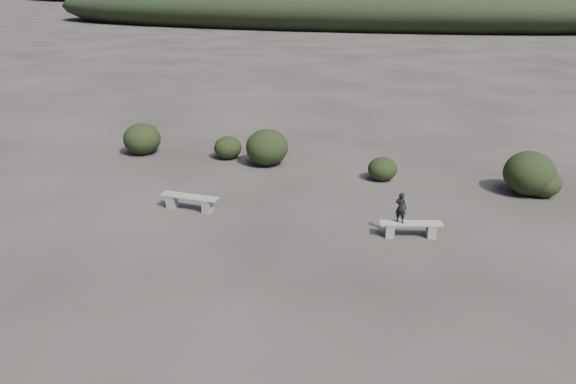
% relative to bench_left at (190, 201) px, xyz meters
% --- Properties ---
extents(ground, '(1200.00, 1200.00, 0.00)m').
position_rel_bench_left_xyz_m(ground, '(3.59, -3.80, -0.28)').
color(ground, '#2C2622').
rests_on(ground, ground).
extents(bench_left, '(1.83, 0.41, 0.46)m').
position_rel_bench_left_xyz_m(bench_left, '(0.00, 0.00, 0.00)').
color(bench_left, gray).
rests_on(bench_left, ground).
extents(bench_right, '(1.71, 0.85, 0.42)m').
position_rel_bench_left_xyz_m(bench_right, '(6.60, 0.33, -0.02)').
color(bench_right, gray).
rests_on(bench_right, ground).
extents(seated_person, '(0.35, 0.27, 0.86)m').
position_rel_bench_left_xyz_m(seated_person, '(6.31, 0.24, 0.57)').
color(seated_person, black).
rests_on(seated_person, bench_right).
extents(shrub_a, '(1.09, 1.09, 0.89)m').
position_rel_bench_left_xyz_m(shrub_a, '(-1.28, 5.31, 0.17)').
color(shrub_a, black).
rests_on(shrub_a, ground).
extents(shrub_b, '(1.60, 1.60, 1.37)m').
position_rel_bench_left_xyz_m(shrub_b, '(0.48, 5.08, 0.41)').
color(shrub_b, black).
rests_on(shrub_b, ground).
extents(shrub_c, '(1.02, 1.02, 0.82)m').
position_rel_bench_left_xyz_m(shrub_c, '(4.95, 4.80, 0.13)').
color(shrub_c, black).
rests_on(shrub_c, ground).
extents(shrub_d, '(1.64, 1.64, 1.43)m').
position_rel_bench_left_xyz_m(shrub_d, '(9.68, 5.03, 0.44)').
color(shrub_d, black).
rests_on(shrub_d, ground).
extents(shrub_e, '(1.10, 1.10, 0.92)m').
position_rel_bench_left_xyz_m(shrub_e, '(10.13, 4.96, 0.18)').
color(shrub_e, black).
rests_on(shrub_e, ground).
extents(shrub_f, '(1.49, 1.49, 1.26)m').
position_rel_bench_left_xyz_m(shrub_f, '(-4.81, 4.71, 0.35)').
color(shrub_f, black).
rests_on(shrub_f, ground).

